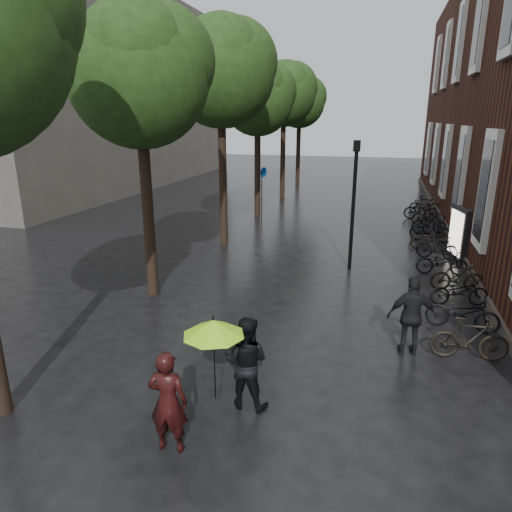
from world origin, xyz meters
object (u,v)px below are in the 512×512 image
(pedestrian_walking, at_px, (412,316))
(lamp_post, at_px, (354,193))
(person_black, at_px, (246,362))
(person_burgundy, at_px, (168,402))
(ad_lightbox, at_px, (460,234))
(parked_bicycles, at_px, (437,245))

(pedestrian_walking, distance_m, lamp_post, 6.26)
(lamp_post, bearing_deg, person_black, -98.49)
(person_burgundy, xyz_separation_m, lamp_post, (2.12, 10.02, 1.81))
(person_black, height_order, pedestrian_walking, pedestrian_walking)
(pedestrian_walking, height_order, lamp_post, lamp_post)
(person_black, xyz_separation_m, lamp_post, (1.28, 8.57, 1.80))
(person_black, distance_m, ad_lightbox, 11.85)
(pedestrian_walking, relative_size, ad_lightbox, 0.93)
(person_black, relative_size, pedestrian_walking, 0.96)
(person_black, height_order, lamp_post, lamp_post)
(person_burgundy, relative_size, lamp_post, 0.39)
(ad_lightbox, relative_size, lamp_post, 0.45)
(person_burgundy, xyz_separation_m, ad_lightbox, (5.92, 12.15, 0.12))
(lamp_post, bearing_deg, parked_bicycles, 37.58)
(person_black, xyz_separation_m, parked_bicycles, (4.39, 10.96, -0.41))
(person_black, xyz_separation_m, ad_lightbox, (5.08, 10.70, 0.11))
(person_black, height_order, ad_lightbox, ad_lightbox)
(parked_bicycles, bearing_deg, person_black, -111.82)
(person_burgundy, xyz_separation_m, pedestrian_walking, (3.84, 4.26, 0.05))
(person_black, relative_size, parked_bicycles, 0.10)
(person_black, bearing_deg, ad_lightbox, -112.21)
(pedestrian_walking, height_order, parked_bicycles, pedestrian_walking)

